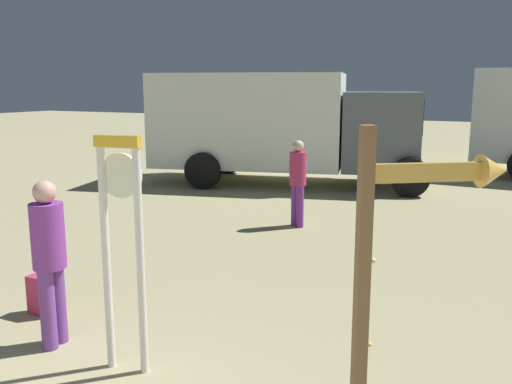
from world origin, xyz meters
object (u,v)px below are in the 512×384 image
Objects in this scene: standing_clock at (122,231)px; person_distant at (298,179)px; arrow_sign at (415,225)px; backpack at (42,295)px; box_truck_near at (279,123)px; person_near_clock at (49,255)px.

person_distant is at bearing 95.34° from standing_clock.
arrow_sign is 5.80m from person_distant.
backpack is (-4.02, 0.10, -1.28)m from arrow_sign.
arrow_sign is at bearing -60.94° from box_truck_near.
standing_clock is 0.94× the size of arrow_sign.
person_near_clock is 3.72× the size of backpack.
person_distant is at bearing 77.03° from backpack.
standing_clock reaches higher than person_near_clock.
person_near_clock is (-3.32, -0.40, -0.57)m from arrow_sign.
box_truck_near is at bearing 105.54° from standing_clock.
standing_clock reaches higher than backpack.
person_near_clock is at bearing -36.01° from backpack.
standing_clock is 4.76× the size of backpack.
box_truck_near is at bearing 117.77° from person_distant.
standing_clock is 0.29× the size of box_truck_near.
standing_clock is 2.03m from backpack.
arrow_sign is at bearing -59.93° from person_distant.
person_near_clock is at bearing 176.61° from standing_clock.
backpack is at bearing -102.97° from person_distant.
arrow_sign is at bearing 10.88° from standing_clock.
person_near_clock reaches higher than backpack.
box_truck_near reaches higher than person_near_clock.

